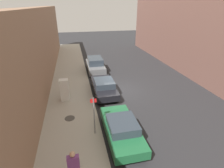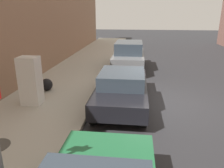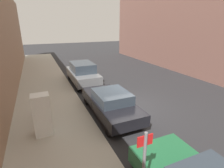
% 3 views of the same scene
% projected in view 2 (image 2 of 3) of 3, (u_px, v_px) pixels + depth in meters
% --- Properties ---
extents(ground_plane, '(80.00, 80.00, 0.00)m').
position_uv_depth(ground_plane, '(159.00, 102.00, 8.94)').
color(ground_plane, '#28282B').
extents(sidewalk_slab, '(3.73, 44.00, 0.14)m').
position_uv_depth(sidewalk_slab, '(54.00, 96.00, 9.41)').
color(sidewalk_slab, '#B2ADA0').
rests_on(sidewalk_slab, ground).
extents(discarded_refrigerator, '(0.71, 0.60, 1.82)m').
position_uv_depth(discarded_refrigerator, '(30.00, 81.00, 8.14)').
color(discarded_refrigerator, white).
rests_on(discarded_refrigerator, sidewalk_slab).
extents(trash_bag, '(0.54, 0.54, 0.54)m').
position_uv_depth(trash_bag, '(47.00, 85.00, 9.78)').
color(trash_bag, black).
rests_on(trash_bag, sidewalk_slab).
extents(parked_sedan_dark, '(1.86, 4.66, 1.39)m').
position_uv_depth(parked_sedan_dark, '(122.00, 87.00, 8.47)').
color(parked_sedan_dark, black).
rests_on(parked_sedan_dark, ground).
extents(parked_suv_gray, '(1.87, 4.48, 1.74)m').
position_uv_depth(parked_suv_gray, '(129.00, 55.00, 13.90)').
color(parked_suv_gray, slate).
rests_on(parked_suv_gray, ground).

